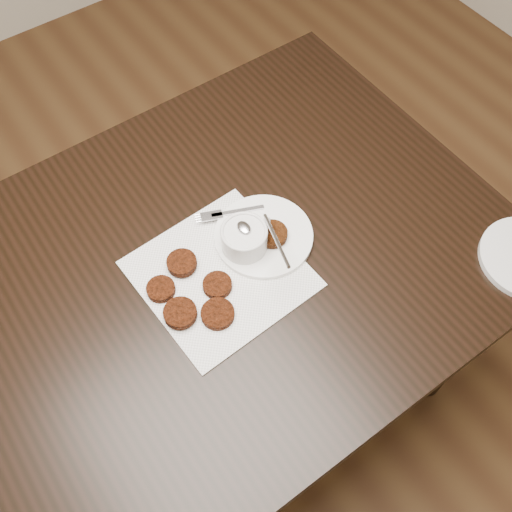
# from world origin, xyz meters

# --- Properties ---
(floor) EXTENTS (4.00, 4.00, 0.00)m
(floor) POSITION_xyz_m (0.00, 0.00, 0.00)
(floor) COLOR brown
(floor) RESTS_ON ground
(table) EXTENTS (1.33, 0.85, 0.75)m
(table) POSITION_xyz_m (-0.03, 0.08, 0.38)
(table) COLOR black
(table) RESTS_ON floor
(napkin) EXTENTS (0.30, 0.30, 0.00)m
(napkin) POSITION_xyz_m (0.05, 0.05, 0.75)
(napkin) COLOR white
(napkin) RESTS_ON table
(sauce_ramekin) EXTENTS (0.14, 0.14, 0.12)m
(sauce_ramekin) POSITION_xyz_m (0.12, 0.07, 0.82)
(sauce_ramekin) COLOR silver
(sauce_ramekin) RESTS_ON napkin
(patty_cluster) EXTENTS (0.26, 0.26, 0.02)m
(patty_cluster) POSITION_xyz_m (-0.02, 0.05, 0.76)
(patty_cluster) COLOR #591F0B
(patty_cluster) RESTS_ON napkin
(plate_with_patty) EXTENTS (0.25, 0.25, 0.03)m
(plate_with_patty) POSITION_xyz_m (0.17, 0.07, 0.76)
(plate_with_patty) COLOR white
(plate_with_patty) RESTS_ON table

